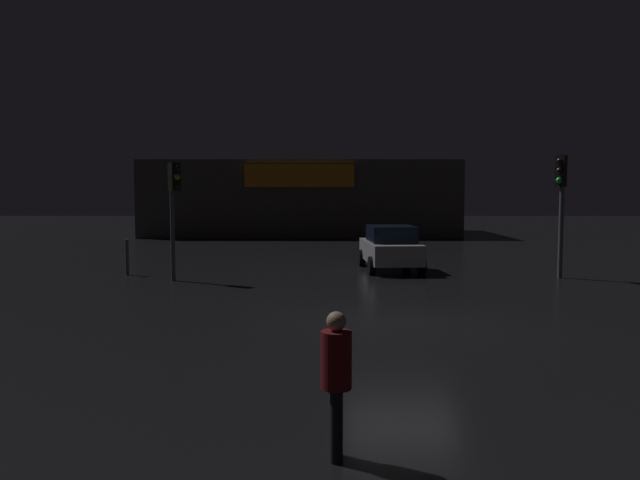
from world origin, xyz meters
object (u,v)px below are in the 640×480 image
car_near (388,248)px  pedestrian (334,374)px  store_building (299,198)px  traffic_signal_cross_right (558,193)px  traffic_signal_main (171,196)px

car_near → pedestrian: car_near is taller
store_building → pedestrian: bearing=-87.8°
store_building → pedestrian: (1.43, -36.73, -1.47)m
store_building → car_near: size_ratio=4.95×
traffic_signal_cross_right → store_building: bearing=112.6°
store_building → car_near: store_building is taller
traffic_signal_main → pedestrian: traffic_signal_main is taller
pedestrian → traffic_signal_main: bearing=109.6°
store_building → car_near: bearing=-79.2°
car_near → store_building: bearing=100.8°
traffic_signal_cross_right → traffic_signal_main: bearing=-177.1°
traffic_signal_main → traffic_signal_cross_right: traffic_signal_cross_right is taller
store_building → traffic_signal_cross_right: 24.21m
traffic_signal_main → car_near: bearing=21.0°
traffic_signal_main → car_near: traffic_signal_main is taller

